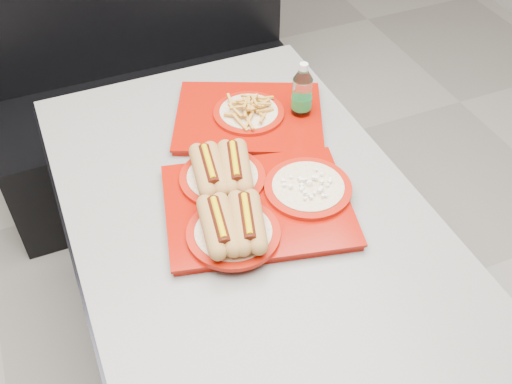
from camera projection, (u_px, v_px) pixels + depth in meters
name	position (u px, v px, depth m)	size (l,w,h in m)	color
ground	(250.00, 357.00, 2.09)	(6.00, 6.00, 0.00)	#A09A90
diner_table	(248.00, 249.00, 1.68)	(0.92, 1.42, 0.75)	black
booth_bench	(151.00, 94.00, 2.53)	(1.30, 0.57, 1.35)	black
tray_near	(250.00, 200.00, 1.54)	(0.55, 0.47, 0.10)	#8F0D03
tray_far	(249.00, 114.00, 1.82)	(0.54, 0.49, 0.09)	#8F0D03
water_bottle	(302.00, 96.00, 1.78)	(0.06, 0.06, 0.20)	silver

